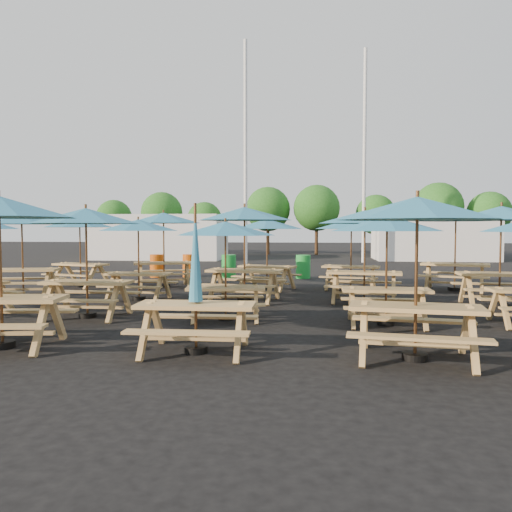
# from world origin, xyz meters

# --- Properties ---
(ground) EXTENTS (120.00, 120.00, 0.00)m
(ground) POSITION_xyz_m (0.00, 0.00, 0.00)
(ground) COLOR black
(ground) RESTS_ON ground
(picnic_unit_2) EXTENTS (2.79, 2.79, 2.37)m
(picnic_unit_2) POSITION_xyz_m (-6.28, -0.03, 2.07)
(picnic_unit_2) COLOR tan
(picnic_unit_2) RESTS_ON ground
(picnic_unit_3) EXTENTS (2.82, 2.82, 2.28)m
(picnic_unit_3) POSITION_xyz_m (-5.88, 2.56, 2.00)
(picnic_unit_3) COLOR tan
(picnic_unit_3) RESTS_ON ground
(picnic_unit_5) EXTENTS (2.34, 2.34, 2.34)m
(picnic_unit_5) POSITION_xyz_m (-3.11, -2.84, 2.05)
(picnic_unit_5) COLOR tan
(picnic_unit_5) RESTS_ON ground
(picnic_unit_6) EXTENTS (2.27, 2.27, 2.15)m
(picnic_unit_6) POSITION_xyz_m (-2.93, -0.17, 1.88)
(picnic_unit_6) COLOR tan
(picnic_unit_6) RESTS_ON ground
(picnic_unit_7) EXTENTS (3.11, 3.11, 2.44)m
(picnic_unit_7) POSITION_xyz_m (-3.17, 2.84, 2.13)
(picnic_unit_7) COLOR tan
(picnic_unit_7) RESTS_ON ground
(picnic_unit_8) EXTENTS (1.81, 1.59, 2.26)m
(picnic_unit_8) POSITION_xyz_m (-0.11, -5.56, 0.93)
(picnic_unit_8) COLOR tan
(picnic_unit_8) RESTS_ON ground
(picnic_unit_9) EXTENTS (2.31, 2.31, 2.05)m
(picnic_unit_9) POSITION_xyz_m (-0.14, -2.78, 1.80)
(picnic_unit_9) COLOR tan
(picnic_unit_9) RESTS_ON ground
(picnic_unit_10) EXTENTS (2.77, 2.77, 2.47)m
(picnic_unit_10) POSITION_xyz_m (-0.12, -0.04, 2.16)
(picnic_unit_10) COLOR tan
(picnic_unit_10) RESTS_ON ground
(picnic_unit_11) EXTENTS (2.82, 2.82, 2.22)m
(picnic_unit_11) POSITION_xyz_m (0.22, 2.57, 1.94)
(picnic_unit_11) COLOR tan
(picnic_unit_11) RESTS_ON ground
(picnic_unit_12) EXTENTS (2.64, 2.64, 2.35)m
(picnic_unit_12) POSITION_xyz_m (3.10, -5.61, 2.06)
(picnic_unit_12) COLOR tan
(picnic_unit_12) RESTS_ON ground
(picnic_unit_13) EXTENTS (2.18, 2.18, 2.16)m
(picnic_unit_13) POSITION_xyz_m (3.07, -2.99, 1.89)
(picnic_unit_13) COLOR tan
(picnic_unit_13) RESTS_ON ground
(picnic_unit_14) EXTENTS (2.70, 2.70, 2.38)m
(picnic_unit_14) POSITION_xyz_m (2.96, 0.08, 2.08)
(picnic_unit_14) COLOR tan
(picnic_unit_14) RESTS_ON ground
(picnic_unit_15) EXTENTS (2.60, 2.60, 2.22)m
(picnic_unit_15) POSITION_xyz_m (2.82, 2.81, 1.94)
(picnic_unit_15) COLOR tan
(picnic_unit_15) RESTS_ON ground
(picnic_unit_18) EXTENTS (2.59, 2.59, 2.46)m
(picnic_unit_18) POSITION_xyz_m (6.14, -0.27, 2.15)
(picnic_unit_18) COLOR tan
(picnic_unit_18) RESTS_ON ground
(picnic_unit_19) EXTENTS (3.15, 3.15, 2.50)m
(picnic_unit_19) POSITION_xyz_m (5.95, 2.89, 2.18)
(picnic_unit_19) COLOR tan
(picnic_unit_19) RESTS_ON ground
(waste_bin_0) EXTENTS (0.56, 0.56, 0.89)m
(waste_bin_0) POSITION_xyz_m (-4.43, 6.06, 0.45)
(waste_bin_0) COLOR #C44F0B
(waste_bin_0) RESTS_ON ground
(waste_bin_1) EXTENTS (0.56, 0.56, 0.89)m
(waste_bin_1) POSITION_xyz_m (-3.17, 6.27, 0.45)
(waste_bin_1) COLOR #C44F0B
(waste_bin_1) RESTS_ON ground
(waste_bin_2) EXTENTS (0.56, 0.56, 0.89)m
(waste_bin_2) POSITION_xyz_m (-1.60, 6.19, 0.45)
(waste_bin_2) COLOR green
(waste_bin_2) RESTS_ON ground
(waste_bin_3) EXTENTS (0.56, 0.56, 0.89)m
(waste_bin_3) POSITION_xyz_m (1.28, 6.27, 0.45)
(waste_bin_3) COLOR green
(waste_bin_3) RESTS_ON ground
(mast_0) EXTENTS (0.20, 0.20, 12.00)m
(mast_0) POSITION_xyz_m (-2.00, 14.00, 6.00)
(mast_0) COLOR silver
(mast_0) RESTS_ON ground
(mast_1) EXTENTS (0.20, 0.20, 12.00)m
(mast_1) POSITION_xyz_m (4.50, 16.00, 6.00)
(mast_1) COLOR silver
(mast_1) RESTS_ON ground
(event_tent_0) EXTENTS (8.00, 4.00, 2.80)m
(event_tent_0) POSITION_xyz_m (-8.00, 18.00, 1.40)
(event_tent_0) COLOR silver
(event_tent_0) RESTS_ON ground
(event_tent_1) EXTENTS (7.00, 4.00, 2.60)m
(event_tent_1) POSITION_xyz_m (9.00, 19.00, 1.30)
(event_tent_1) COLOR silver
(event_tent_1) RESTS_ON ground
(tree_0) EXTENTS (2.80, 2.80, 4.24)m
(tree_0) POSITION_xyz_m (-14.07, 25.25, 2.83)
(tree_0) COLOR #382314
(tree_0) RESTS_ON ground
(tree_1) EXTENTS (3.11, 3.11, 4.72)m
(tree_1) POSITION_xyz_m (-9.74, 23.90, 3.15)
(tree_1) COLOR #382314
(tree_1) RESTS_ON ground
(tree_2) EXTENTS (2.59, 2.59, 3.93)m
(tree_2) POSITION_xyz_m (-6.39, 23.65, 2.62)
(tree_2) COLOR #382314
(tree_2) RESTS_ON ground
(tree_3) EXTENTS (3.36, 3.36, 5.09)m
(tree_3) POSITION_xyz_m (-1.75, 24.72, 3.41)
(tree_3) COLOR #382314
(tree_3) RESTS_ON ground
(tree_4) EXTENTS (3.41, 3.41, 5.17)m
(tree_4) POSITION_xyz_m (1.90, 24.26, 3.46)
(tree_4) COLOR #382314
(tree_4) RESTS_ON ground
(tree_5) EXTENTS (2.94, 2.94, 4.45)m
(tree_5) POSITION_xyz_m (6.22, 24.67, 2.97)
(tree_5) COLOR #382314
(tree_5) RESTS_ON ground
(tree_6) EXTENTS (3.38, 3.38, 5.13)m
(tree_6) POSITION_xyz_m (10.23, 22.90, 3.43)
(tree_6) COLOR #382314
(tree_6) RESTS_ON ground
(tree_7) EXTENTS (2.95, 2.95, 4.48)m
(tree_7) POSITION_xyz_m (13.63, 22.92, 2.99)
(tree_7) COLOR #382314
(tree_7) RESTS_ON ground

